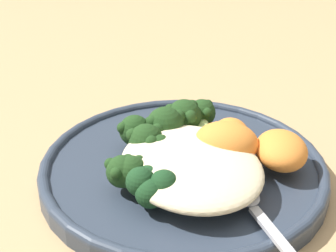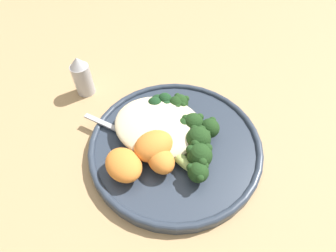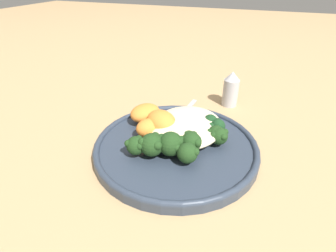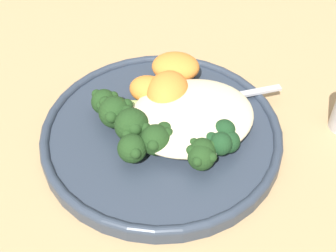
% 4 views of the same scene
% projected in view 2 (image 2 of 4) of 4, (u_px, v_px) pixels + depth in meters
% --- Properties ---
extents(ground_plane, '(4.00, 4.00, 0.00)m').
position_uv_depth(ground_plane, '(185.00, 143.00, 0.47)').
color(ground_plane, tan).
extents(plate, '(0.30, 0.30, 0.02)m').
position_uv_depth(plate, '(175.00, 144.00, 0.46)').
color(plate, '#2D3847').
rests_on(plate, ground_plane).
extents(quinoa_mound, '(0.16, 0.13, 0.03)m').
position_uv_depth(quinoa_mound, '(158.00, 125.00, 0.45)').
color(quinoa_mound, beige).
rests_on(quinoa_mound, plate).
extents(broccoli_stalk_0, '(0.10, 0.07, 0.03)m').
position_uv_depth(broccoli_stalk_0, '(189.00, 164.00, 0.40)').
color(broccoli_stalk_0, '#9EBC66').
rests_on(broccoli_stalk_0, plate).
extents(broccoli_stalk_1, '(0.11, 0.04, 0.04)m').
position_uv_depth(broccoli_stalk_1, '(194.00, 153.00, 0.41)').
color(broccoli_stalk_1, '#9EBC66').
rests_on(broccoli_stalk_1, plate).
extents(broccoli_stalk_2, '(0.09, 0.05, 0.04)m').
position_uv_depth(broccoli_stalk_2, '(196.00, 139.00, 0.43)').
color(broccoli_stalk_2, '#9EBC66').
rests_on(broccoli_stalk_2, plate).
extents(broccoli_stalk_3, '(0.10, 0.08, 0.03)m').
position_uv_depth(broccoli_stalk_3, '(201.00, 131.00, 0.45)').
color(broccoli_stalk_3, '#9EBC66').
rests_on(broccoli_stalk_3, plate).
extents(broccoli_stalk_4, '(0.08, 0.09, 0.04)m').
position_uv_depth(broccoli_stalk_4, '(187.00, 127.00, 0.45)').
color(broccoli_stalk_4, '#9EBC66').
rests_on(broccoli_stalk_4, plate).
extents(broccoli_stalk_5, '(0.06, 0.07, 0.03)m').
position_uv_depth(broccoli_stalk_5, '(178.00, 129.00, 0.45)').
color(broccoli_stalk_5, '#9EBC66').
rests_on(broccoli_stalk_5, plate).
extents(broccoli_stalk_6, '(0.03, 0.11, 0.03)m').
position_uv_depth(broccoli_stalk_6, '(175.00, 112.00, 0.47)').
color(broccoli_stalk_6, '#9EBC66').
rests_on(broccoli_stalk_6, plate).
extents(broccoli_stalk_7, '(0.03, 0.11, 0.03)m').
position_uv_depth(broccoli_stalk_7, '(173.00, 113.00, 0.47)').
color(broccoli_stalk_7, '#9EBC66').
rests_on(broccoli_stalk_7, plate).
extents(sweet_potato_chunk_0, '(0.08, 0.08, 0.03)m').
position_uv_depth(sweet_potato_chunk_0, '(124.00, 165.00, 0.40)').
color(sweet_potato_chunk_0, orange).
rests_on(sweet_potato_chunk_0, plate).
extents(sweet_potato_chunk_1, '(0.08, 0.08, 0.04)m').
position_uv_depth(sweet_potato_chunk_1, '(154.00, 146.00, 0.42)').
color(sweet_potato_chunk_1, orange).
rests_on(sweet_potato_chunk_1, plate).
extents(sweet_potato_chunk_2, '(0.06, 0.06, 0.03)m').
position_uv_depth(sweet_potato_chunk_2, '(161.00, 160.00, 0.41)').
color(sweet_potato_chunk_2, orange).
rests_on(sweet_potato_chunk_2, plate).
extents(kale_tuft, '(0.05, 0.05, 0.03)m').
position_uv_depth(kale_tuft, '(161.00, 104.00, 0.48)').
color(kale_tuft, '#193D1E').
rests_on(kale_tuft, plate).
extents(spoon, '(0.11, 0.03, 0.01)m').
position_uv_depth(spoon, '(120.00, 130.00, 0.46)').
color(spoon, '#B7B7BC').
rests_on(spoon, plate).
extents(salt_shaker, '(0.04, 0.04, 0.09)m').
position_uv_depth(salt_shaker, '(82.00, 76.00, 0.53)').
color(salt_shaker, '#B2B2B7').
rests_on(salt_shaker, ground_plane).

